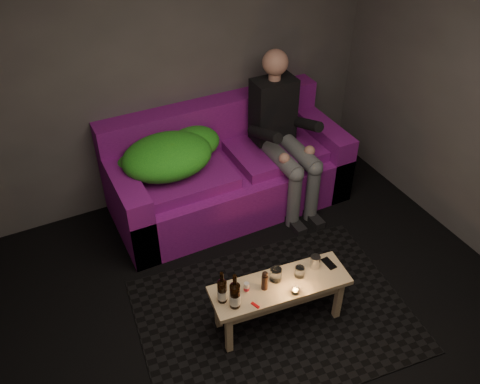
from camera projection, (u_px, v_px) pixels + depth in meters
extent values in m
plane|color=black|center=(292.00, 356.00, 3.64)|extent=(4.50, 4.50, 0.00)
plane|color=#474547|center=(167.00, 67.00, 4.42)|extent=(4.00, 0.00, 4.00)
cube|color=black|center=(274.00, 315.00, 3.91)|extent=(2.18, 1.69, 0.01)
cube|color=#6F1079|center=(229.00, 184.00, 4.87)|extent=(2.19, 0.99, 0.46)
cube|color=#6F1079|center=(211.00, 124.00, 4.84)|extent=(2.19, 0.24, 0.48)
cube|color=#6F1079|center=(127.00, 204.00, 4.45)|extent=(0.22, 0.99, 0.68)
cube|color=#6F1079|center=(316.00, 149.00, 5.15)|extent=(0.22, 0.99, 0.68)
cube|color=#6F1079|center=(184.00, 177.00, 4.50)|extent=(0.82, 0.66, 0.11)
cube|color=#6F1079|center=(274.00, 151.00, 4.82)|extent=(0.82, 0.66, 0.11)
ellipsoid|color=#198D1E|center=(167.00, 156.00, 4.36)|extent=(0.79, 0.61, 0.33)
ellipsoid|color=#198D1E|center=(194.00, 143.00, 4.60)|extent=(0.48, 0.39, 0.26)
ellipsoid|color=#198D1E|center=(137.00, 163.00, 4.41)|extent=(0.35, 0.28, 0.18)
cube|color=black|center=(273.00, 110.00, 4.68)|extent=(0.39, 0.24, 0.60)
sphere|color=tan|center=(275.00, 62.00, 4.39)|extent=(0.23, 0.23, 0.23)
cylinder|color=#4A4D54|center=(281.00, 158.00, 4.59)|extent=(0.15, 0.55, 0.15)
cylinder|color=#4A4D54|center=(299.00, 153.00, 4.66)|extent=(0.15, 0.55, 0.15)
cylinder|color=#4A4D54|center=(294.00, 201.00, 4.59)|extent=(0.12, 0.12, 0.56)
cylinder|color=#4A4D54|center=(312.00, 194.00, 4.66)|extent=(0.12, 0.12, 0.56)
cube|color=black|center=(296.00, 225.00, 4.70)|extent=(0.10, 0.24, 0.07)
cube|color=black|center=(314.00, 219.00, 4.76)|extent=(0.10, 0.24, 0.07)
cube|color=tan|center=(280.00, 285.00, 3.64)|extent=(1.05, 0.43, 0.04)
cube|color=tan|center=(280.00, 291.00, 3.68)|extent=(0.91, 0.34, 0.09)
cube|color=tan|center=(229.00, 334.00, 3.56)|extent=(0.05, 0.05, 0.38)
cube|color=tan|center=(218.00, 309.00, 3.73)|extent=(0.05, 0.05, 0.38)
cube|color=tan|center=(338.00, 300.00, 3.80)|extent=(0.05, 0.05, 0.38)
cube|color=tan|center=(323.00, 278.00, 3.97)|extent=(0.05, 0.05, 0.38)
cylinder|color=black|center=(222.00, 291.00, 3.45)|extent=(0.07, 0.07, 0.18)
cylinder|color=white|center=(222.00, 294.00, 3.47)|extent=(0.07, 0.07, 0.08)
cone|color=black|center=(222.00, 281.00, 3.38)|extent=(0.07, 0.07, 0.03)
cylinder|color=black|center=(222.00, 278.00, 3.37)|extent=(0.03, 0.03, 0.09)
cylinder|color=black|center=(235.00, 296.00, 3.41)|extent=(0.07, 0.07, 0.20)
cylinder|color=white|center=(235.00, 299.00, 3.43)|extent=(0.08, 0.08, 0.08)
cone|color=black|center=(235.00, 284.00, 3.34)|extent=(0.07, 0.07, 0.03)
cylinder|color=black|center=(235.00, 281.00, 3.32)|extent=(0.03, 0.03, 0.10)
cylinder|color=silver|center=(247.00, 287.00, 3.55)|extent=(0.05, 0.05, 0.08)
cylinder|color=black|center=(265.00, 282.00, 3.55)|extent=(0.06, 0.06, 0.13)
cylinder|color=white|center=(276.00, 275.00, 3.63)|extent=(0.10, 0.10, 0.10)
cylinder|color=white|center=(295.00, 291.00, 3.55)|extent=(0.06, 0.06, 0.04)
sphere|color=orange|center=(295.00, 290.00, 3.54)|extent=(0.02, 0.02, 0.02)
cylinder|color=white|center=(300.00, 272.00, 3.66)|extent=(0.09, 0.09, 0.09)
cylinder|color=#B6B8BD|center=(315.00, 262.00, 3.73)|extent=(0.08, 0.08, 0.10)
cube|color=black|center=(329.00, 263.00, 3.78)|extent=(0.07, 0.13, 0.01)
cube|color=red|center=(255.00, 305.00, 3.47)|extent=(0.04, 0.07, 0.01)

